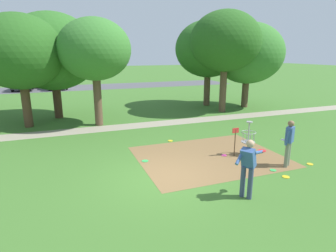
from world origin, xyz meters
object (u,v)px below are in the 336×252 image
at_px(disc_golf_basket, 247,137).
at_px(parked_car_center_left, 57,81).
at_px(player_foreground_watching, 248,165).
at_px(tree_mid_right, 95,50).
at_px(player_throwing, 289,141).
at_px(parked_car_leftmost, 25,82).
at_px(frisbee_far_left, 286,177).
at_px(tree_mid_center, 53,52).
at_px(frisbee_near_basket, 310,164).
at_px(tree_near_left, 248,53).
at_px(frisbee_by_tee, 224,155).
at_px(tree_far_center, 20,52).
at_px(tree_far_right, 225,42).
at_px(frisbee_mid_grass, 273,170).
at_px(frisbee_far_right, 170,141).
at_px(tree_far_left, 208,49).
at_px(frisbee_scattered_a, 145,161).

bearing_deg(disc_golf_basket, parked_car_center_left, 105.79).
bearing_deg(player_foreground_watching, tree_mid_right, 105.98).
distance_m(disc_golf_basket, player_throwing, 1.66).
bearing_deg(parked_car_center_left, parked_car_leftmost, 176.64).
bearing_deg(tree_mid_right, parked_car_center_left, 97.05).
height_order(player_throwing, frisbee_far_left, player_throwing).
bearing_deg(tree_mid_right, parked_car_leftmost, 106.73).
xyz_separation_m(player_foreground_watching, player_throwing, (2.76, 1.39, -0.02)).
height_order(tree_mid_center, parked_car_leftmost, tree_mid_center).
xyz_separation_m(frisbee_near_basket, tree_near_left, (4.52, 10.44, 3.94)).
height_order(player_foreground_watching, frisbee_far_left, player_foreground_watching).
height_order(frisbee_near_basket, frisbee_far_left, same).
distance_m(player_foreground_watching, tree_near_left, 14.56).
relative_size(frisbee_by_tee, tree_far_center, 0.04).
bearing_deg(parked_car_leftmost, frisbee_far_left, -69.37).
bearing_deg(tree_mid_right, tree_far_center, 164.74).
distance_m(disc_golf_basket, frisbee_far_left, 2.36).
height_order(frisbee_near_basket, tree_far_right, tree_far_right).
bearing_deg(player_throwing, tree_near_left, 61.95).
bearing_deg(tree_near_left, parked_car_center_left, 128.73).
bearing_deg(frisbee_mid_grass, frisbee_near_basket, -1.11).
bearing_deg(tree_far_center, tree_far_right, -0.92).
xyz_separation_m(frisbee_far_right, parked_car_leftmost, (-8.30, 22.78, 0.91)).
bearing_deg(frisbee_far_left, frisbee_mid_grass, 92.16).
bearing_deg(parked_car_center_left, frisbee_near_basket, -71.98).
xyz_separation_m(tree_mid_right, tree_far_left, (8.70, 3.39, 0.11)).
xyz_separation_m(frisbee_far_left, frisbee_scattered_a, (-3.99, 3.02, 0.00)).
relative_size(frisbee_by_tee, parked_car_leftmost, 0.05).
height_order(frisbee_mid_grass, parked_car_leftmost, parked_car_leftmost).
relative_size(tree_mid_center, parked_car_leftmost, 1.43).
distance_m(frisbee_near_basket, tree_near_left, 12.04).
relative_size(frisbee_mid_grass, parked_car_center_left, 0.05).
xyz_separation_m(tree_near_left, tree_far_right, (-2.52, -0.93, 0.76)).
bearing_deg(frisbee_mid_grass, frisbee_far_right, 115.80).
xyz_separation_m(player_foreground_watching, tree_far_left, (5.86, 13.28, 3.27)).
bearing_deg(tree_near_left, frisbee_far_left, -119.28).
bearing_deg(tree_mid_center, frisbee_scattered_a, -71.48).
relative_size(player_foreground_watching, frisbee_mid_grass, 7.72).
xyz_separation_m(frisbee_far_left, tree_far_left, (3.81, 12.64, 4.25)).
relative_size(frisbee_by_tee, frisbee_mid_grass, 0.99).
bearing_deg(tree_near_left, player_foreground_watching, -125.23).
xyz_separation_m(disc_golf_basket, frisbee_far_left, (-0.02, -2.24, -0.74)).
distance_m(player_foreground_watching, frisbee_far_right, 5.77).
bearing_deg(player_throwing, tree_mid_right, 123.30).
height_order(tree_far_left, parked_car_center_left, tree_far_left).
bearing_deg(disc_golf_basket, frisbee_scattered_a, 169.01).
distance_m(frisbee_scattered_a, parked_car_center_left, 24.83).
bearing_deg(frisbee_by_tee, frisbee_near_basket, -37.62).
bearing_deg(frisbee_far_right, tree_far_center, 140.90).
xyz_separation_m(frisbee_by_tee, parked_car_center_left, (-6.32, 25.15, 0.91)).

